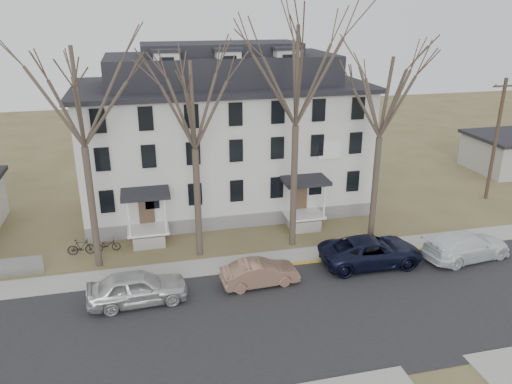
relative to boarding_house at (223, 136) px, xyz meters
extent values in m
plane|color=brown|center=(2.00, -17.95, -5.38)|extent=(120.00, 120.00, 0.00)
cube|color=#27272A|center=(2.00, -15.95, -5.38)|extent=(120.00, 10.00, 0.04)
cube|color=#A09F97|center=(2.00, -9.95, -5.38)|extent=(120.00, 2.00, 0.08)
cube|color=gold|center=(7.00, -10.85, -5.38)|extent=(14.00, 0.25, 0.06)
cube|color=slate|center=(0.00, 0.05, -4.88)|extent=(20.00, 10.00, 1.00)
cube|color=silver|center=(0.00, 0.05, -0.38)|extent=(20.00, 10.00, 8.00)
cube|color=black|center=(0.00, 0.05, 3.72)|extent=(20.80, 10.80, 0.30)
cube|color=black|center=(0.00, 0.05, 4.87)|extent=(16.00, 7.00, 2.00)
cube|color=black|center=(0.00, 0.05, 6.27)|extent=(11.00, 4.50, 0.80)
cube|color=white|center=(-6.00, -5.91, -4.38)|extent=(2.60, 2.00, 0.16)
cube|color=white|center=(4.50, -5.91, -4.38)|extent=(2.60, 2.00, 0.16)
cube|color=white|center=(6.50, -5.03, -0.18)|extent=(1.60, 0.08, 1.20)
cylinder|color=#473B31|center=(-9.00, -8.15, -1.74)|extent=(0.40, 0.40, 7.28)
cylinder|color=#473B31|center=(-3.00, -8.15, -2.00)|extent=(0.40, 0.40, 6.76)
cylinder|color=#473B31|center=(3.00, -8.15, -1.48)|extent=(0.40, 0.40, 7.80)
cylinder|color=#473B31|center=(8.50, -8.15, -2.00)|extent=(0.40, 0.40, 6.76)
cylinder|color=#3D3023|center=(20.50, -3.95, -0.63)|extent=(0.28, 0.28, 9.50)
cube|color=#3D3023|center=(20.50, -3.95, 3.52)|extent=(2.00, 0.12, 0.12)
imported|color=silver|center=(-6.78, -12.79, -4.51)|extent=(5.18, 2.30, 1.73)
imported|color=#88634F|center=(-0.23, -12.53, -4.68)|extent=(4.34, 1.74, 1.40)
imported|color=black|center=(6.72, -11.82, -4.53)|extent=(6.15, 2.94, 1.69)
imported|color=white|center=(12.68, -12.46, -4.57)|extent=(5.86, 3.01, 1.63)
imported|color=black|center=(-8.56, -6.47, -4.96)|extent=(1.60, 0.57, 0.84)
imported|color=black|center=(-10.09, -6.59, -4.87)|extent=(1.73, 0.57, 1.02)
camera|label=1|loc=(-6.01, -35.83, 9.13)|focal=35.00mm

